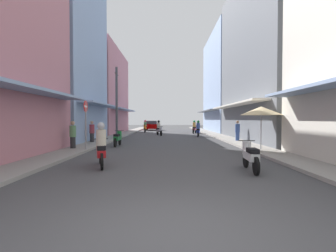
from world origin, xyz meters
TOP-DOWN VIEW (x-y plane):
  - ground_plane at (0.00, 18.94)m, footprint 100.92×100.92m
  - sidewalk_left at (-4.92, 18.94)m, footprint 1.51×53.87m
  - sidewalk_right at (4.92, 18.94)m, footprint 1.51×53.87m
  - building_left_mid at (-8.67, 15.36)m, footprint 7.05×8.18m
  - building_left_far at (-8.67, 25.83)m, footprint 7.05×11.77m
  - building_right_mid at (8.67, 16.17)m, footprint 7.05×13.44m
  - building_right_far at (8.67, 29.98)m, footprint 7.05×13.23m
  - motorbike_white at (2.64, 4.45)m, footprint 0.55×1.81m
  - motorbike_maroon at (3.09, 25.58)m, footprint 0.75×1.74m
  - motorbike_red at (-2.41, 5.15)m, footprint 0.72×1.75m
  - motorbike_orange at (-3.00, 28.43)m, footprint 0.55×1.81m
  - motorbike_silver at (-0.95, 22.08)m, footprint 0.76×1.74m
  - motorbike_green at (-3.19, 11.96)m, footprint 0.55×1.81m
  - motorbike_blue at (2.87, 20.10)m, footprint 0.60×1.80m
  - parked_car at (-2.56, 34.70)m, footprint 1.89×4.16m
  - pedestrian_midway at (-5.31, 13.57)m, footprint 0.34×0.34m
  - pedestrian_far at (-5.20, 9.81)m, footprint 0.34×0.34m
  - pedestrian_foreground at (5.06, 14.55)m, footprint 0.34×0.34m
  - vendor_umbrella at (4.83, 9.36)m, footprint 2.16×2.16m
  - utility_pole at (-4.42, 17.58)m, footprint 0.20×1.20m
  - street_sign_no_entry at (-4.32, 9.30)m, footprint 0.07×0.60m

SIDE VIEW (x-z plane):
  - ground_plane at x=0.00m, z-range 0.00..0.00m
  - sidewalk_left at x=-4.92m, z-range 0.00..0.12m
  - sidewalk_right at x=4.92m, z-range 0.00..0.12m
  - motorbike_white at x=2.64m, z-range 0.02..0.99m
  - motorbike_green at x=-3.19m, z-range 0.02..0.99m
  - motorbike_maroon at x=3.09m, z-range -0.09..1.49m
  - motorbike_red at x=-2.41m, z-range -0.09..1.49m
  - motorbike_orange at x=-3.00m, z-range -0.09..1.49m
  - motorbike_silver at x=-0.95m, z-range -0.09..1.49m
  - motorbike_blue at x=2.87m, z-range -0.09..1.49m
  - parked_car at x=-2.56m, z-range 0.01..1.46m
  - pedestrian_midway at x=-5.31m, z-range 0.00..1.57m
  - pedestrian_far at x=-5.20m, z-range 0.00..1.59m
  - pedestrian_foreground at x=5.06m, z-range 0.00..1.59m
  - street_sign_no_entry at x=-4.32m, z-range 0.39..3.04m
  - vendor_umbrella at x=4.83m, z-range 0.95..3.30m
  - utility_pole at x=-4.42m, z-range 0.07..6.20m
  - building_left_far at x=-8.67m, z-range 0.00..9.76m
  - building_right_far at x=8.67m, z-range -0.01..12.99m
  - building_right_mid at x=8.67m, z-range -0.01..13.36m
  - building_left_mid at x=-8.67m, z-range -0.01..13.40m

